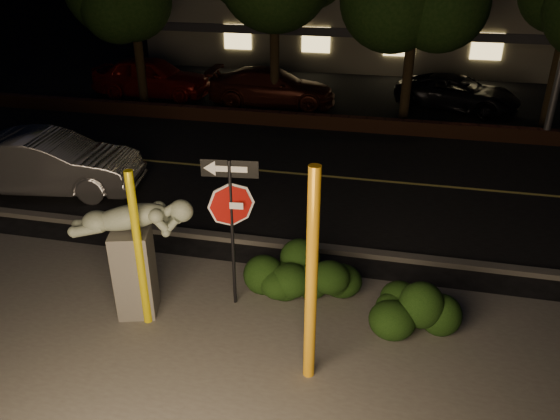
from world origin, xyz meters
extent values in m
plane|color=black|center=(0.00, 10.00, 0.00)|extent=(90.00, 90.00, 0.00)
cube|color=#4C4944|center=(0.00, -1.00, 0.01)|extent=(14.00, 6.00, 0.02)
cube|color=black|center=(0.00, 7.00, 0.01)|extent=(80.00, 8.00, 0.01)
cube|color=#CFBE53|center=(0.00, 7.00, 0.02)|extent=(80.00, 0.12, 0.00)
cube|color=#4C4944|center=(0.00, 2.90, 0.06)|extent=(80.00, 0.25, 0.12)
cube|color=#432415|center=(0.00, 11.30, 0.25)|extent=(40.00, 0.35, 0.50)
cube|color=black|center=(0.00, 17.00, 0.01)|extent=(40.00, 12.00, 0.01)
cube|color=slate|center=(0.00, 25.00, 2.00)|extent=(22.00, 10.00, 4.00)
cube|color=#333338|center=(0.00, 19.90, 2.00)|extent=(22.00, 0.20, 0.40)
cube|color=#FFD87F|center=(-6.00, 19.95, 1.60)|extent=(1.40, 0.08, 1.20)
cube|color=#FFD87F|center=(-2.00, 19.95, 1.60)|extent=(1.40, 0.08, 1.20)
cube|color=#FFD87F|center=(2.00, 19.95, 1.60)|extent=(1.40, 0.08, 1.20)
cube|color=#FFD87F|center=(6.00, 19.95, 1.60)|extent=(1.40, 0.08, 1.20)
cylinder|color=black|center=(-8.00, 13.00, 1.88)|extent=(0.36, 0.36, 3.75)
cylinder|color=black|center=(-2.50, 13.20, 2.12)|extent=(0.36, 0.36, 4.25)
cylinder|color=black|center=(2.50, 12.80, 2.00)|extent=(0.36, 0.36, 4.00)
cylinder|color=black|center=(7.50, 13.30, 1.95)|extent=(0.36, 0.36, 3.90)
cylinder|color=yellow|center=(-1.71, -0.23, 1.47)|extent=(0.15, 0.15, 2.95)
cylinder|color=#FFAB17|center=(1.34, -0.90, 1.79)|extent=(0.18, 0.18, 3.57)
cylinder|color=black|center=(-0.35, 0.66, 1.45)|extent=(0.06, 0.06, 2.90)
cube|color=white|center=(-0.35, 0.66, 2.07)|extent=(0.44, 0.08, 0.12)
cube|color=black|center=(-0.35, 0.66, 2.74)|extent=(0.98, 0.14, 0.31)
cube|color=white|center=(-0.35, 0.66, 2.74)|extent=(0.62, 0.09, 0.12)
cube|color=#4C4944|center=(-1.99, 0.02, 0.84)|extent=(0.81, 0.81, 1.69)
sphere|color=gray|center=(-1.10, 0.27, 2.06)|extent=(0.39, 0.39, 0.39)
ellipsoid|color=black|center=(0.37, 1.20, 0.45)|extent=(1.92, 1.37, 0.91)
ellipsoid|color=black|center=(1.13, 1.37, 0.53)|extent=(1.77, 1.21, 1.06)
ellipsoid|color=black|center=(2.94, 0.61, 0.48)|extent=(1.39, 0.87, 0.96)
imported|color=#A09FA4|center=(-6.66, 4.43, 0.80)|extent=(5.05, 2.43, 1.60)
imported|color=maroon|center=(-8.03, 14.00, 0.84)|extent=(4.94, 1.99, 1.68)
imported|color=#42170F|center=(-2.75, 13.81, 0.74)|extent=(5.20, 2.36, 1.48)
imported|color=black|center=(4.49, 14.83, 0.66)|extent=(5.17, 3.54, 1.31)
camera|label=1|loc=(2.32, -7.37, 6.24)|focal=35.00mm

